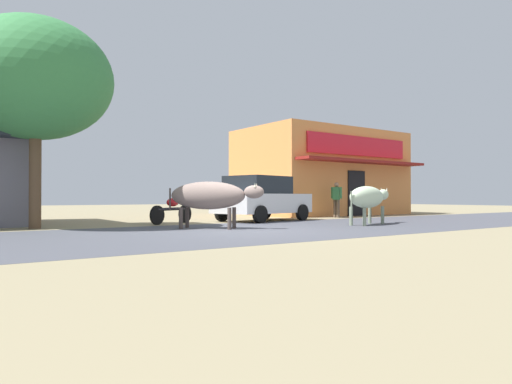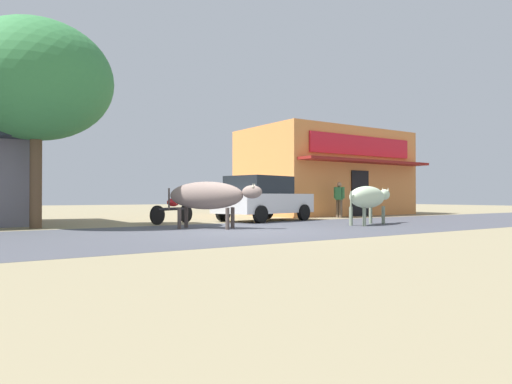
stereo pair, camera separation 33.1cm
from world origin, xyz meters
name	(u,v)px [view 2 (the right image)]	position (x,y,z in m)	size (l,w,h in m)	color
ground	(243,231)	(0.00, 0.00, 0.00)	(80.00, 80.00, 0.00)	gray
asphalt_road	(243,231)	(0.00, 0.00, 0.00)	(72.00, 6.38, 0.00)	#474951
storefront_right_club	(325,173)	(9.59, 7.28, 2.09)	(8.00, 5.87, 4.18)	#DD8946
roadside_tree	(36,81)	(-4.38, 4.02, 4.17)	(4.22, 4.22, 5.87)	brown
parked_hatchback_car	(263,198)	(3.22, 3.72, 0.84)	(4.08, 2.66, 1.64)	silver
parked_motorcycle	(173,209)	(-0.23, 4.00, 0.47)	(1.86, 0.92, 1.06)	black
cow_near_brown	(208,196)	(-0.40, 1.20, 0.92)	(2.17, 2.31, 1.32)	gray
cow_far_dark	(369,197)	(4.67, -0.09, 0.87)	(2.68, 1.22, 1.23)	beige
pedestrian_by_shop	(339,197)	(7.43, 4.06, 0.88)	(0.48, 0.61, 1.51)	brown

